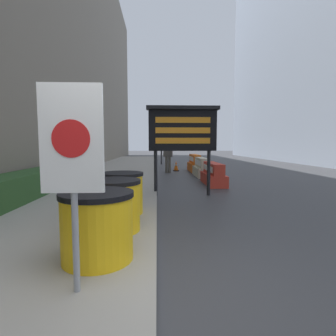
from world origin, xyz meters
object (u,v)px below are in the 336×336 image
traffic_cone_near (176,166)px  traffic_cone_mid (220,174)px  message_board (183,130)px  pedestrian_worker (168,153)px  jersey_barrier_orange_far (195,164)px  jersey_barrier_red_striped (213,175)px  barrel_drum_middle (113,205)px  warning_sign (72,154)px  jersey_barrier_cream (202,168)px  barrel_drum_back (122,193)px  traffic_light_near_curb (161,123)px  barrel_drum_foreground (97,226)px

traffic_cone_near → traffic_cone_mid: traffic_cone_mid is taller
message_board → pedestrian_worker: 6.22m
jersey_barrier_orange_far → pedestrian_worker: bearing=-154.2°
pedestrian_worker → jersey_barrier_red_striped: bearing=-58.6°
barrel_drum_middle → message_board: bearing=67.7°
warning_sign → jersey_barrier_orange_far: 12.49m
warning_sign → jersey_barrier_red_striped: size_ratio=0.94×
jersey_barrier_red_striped → pedestrian_worker: pedestrian_worker is taller
jersey_barrier_cream → barrel_drum_back: bearing=-111.8°
jersey_barrier_orange_far → traffic_light_near_curb: size_ratio=0.49×
barrel_drum_foreground → jersey_barrier_cream: size_ratio=0.44×
warning_sign → jersey_barrier_red_striped: 7.91m
barrel_drum_middle → traffic_light_near_curb: size_ratio=0.20×
message_board → jersey_barrier_cream: bearing=73.4°
warning_sign → traffic_cone_mid: warning_sign is taller
barrel_drum_foreground → barrel_drum_middle: size_ratio=1.00×
barrel_drum_foreground → message_board: 4.94m
jersey_barrier_cream → traffic_cone_mid: jersey_barrier_cream is taller
jersey_barrier_red_striped → pedestrian_worker: bearing=110.5°
barrel_drum_foreground → jersey_barrier_red_striped: size_ratio=0.43×
barrel_drum_middle → traffic_cone_mid: (3.11, 5.86, -0.18)m
traffic_cone_near → traffic_cone_mid: bearing=-74.0°
barrel_drum_foreground → barrel_drum_back: same height
barrel_drum_back → warning_sign: 2.94m
barrel_drum_foreground → traffic_light_near_curb: traffic_light_near_curb is taller
traffic_cone_near → jersey_barrier_cream: bearing=-67.8°
barrel_drum_middle → message_board: message_board is taller
jersey_barrier_orange_far → traffic_cone_mid: bearing=-85.9°
jersey_barrier_cream → pedestrian_worker: (-1.52, 1.57, 0.65)m
barrel_drum_back → traffic_cone_mid: size_ratio=1.18×
barrel_drum_middle → pedestrian_worker: (1.27, 9.63, 0.50)m
jersey_barrier_red_striped → traffic_cone_mid: jersey_barrier_red_striped is taller
traffic_light_near_curb → message_board: bearing=-88.1°
barrel_drum_back → jersey_barrier_cream: bearing=68.2°
barrel_drum_foreground → jersey_barrier_cream: bearing=72.9°
barrel_drum_middle → jersey_barrier_red_striped: size_ratio=0.43×
barrel_drum_foreground → traffic_cone_near: barrel_drum_foreground is taller
barrel_drum_middle → jersey_barrier_orange_far: barrel_drum_middle is taller
barrel_drum_foreground → traffic_cone_near: bearing=81.3°
barrel_drum_foreground → jersey_barrier_orange_far: size_ratio=0.42×
jersey_barrier_red_striped → traffic_cone_mid: size_ratio=2.76×
barrel_drum_back → message_board: message_board is taller
message_board → barrel_drum_back: bearing=-120.7°
barrel_drum_middle → warning_sign: 1.96m
traffic_cone_near → pedestrian_worker: 1.31m
warning_sign → pedestrian_worker: 11.46m
barrel_drum_back → warning_sign: size_ratio=0.46×
message_board → traffic_cone_near: bearing=87.3°
barrel_drum_back → jersey_barrier_red_striped: size_ratio=0.43×
jersey_barrier_cream → traffic_cone_near: jersey_barrier_cream is taller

